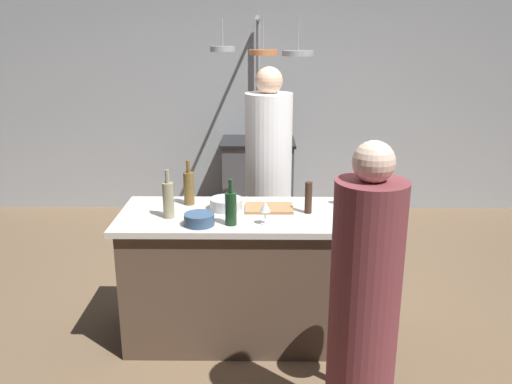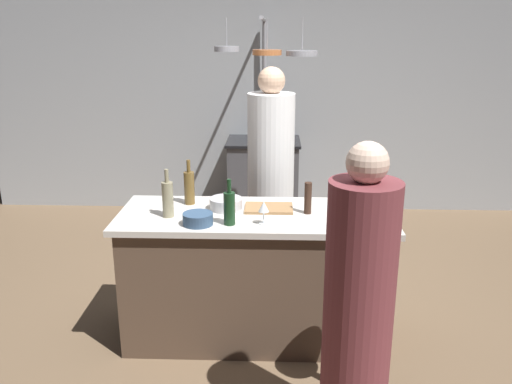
{
  "view_description": "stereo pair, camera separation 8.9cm",
  "coord_description": "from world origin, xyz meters",
  "px_view_note": "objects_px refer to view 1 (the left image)",
  "views": [
    {
      "loc": [
        0.03,
        -3.31,
        2.06
      ],
      "look_at": [
        0.0,
        0.15,
        1.0
      ],
      "focal_mm": 37.48,
      "sensor_mm": 36.0,
      "label": 1
    },
    {
      "loc": [
        0.12,
        -3.31,
        2.06
      ],
      "look_at": [
        0.0,
        0.15,
        1.0
      ],
      "focal_mm": 37.48,
      "sensor_mm": 36.0,
      "label": 2
    }
  ],
  "objects_px": {
    "bar_stool_right": "(356,335)",
    "wine_bottle_amber": "(189,187)",
    "mixing_bowl_steel": "(226,204)",
    "wine_glass_near_right_guest": "(340,189)",
    "stove_range": "(258,179)",
    "guest_right": "(364,315)",
    "wine_bottle_red": "(231,208)",
    "pepper_mill": "(308,198)",
    "chef": "(268,186)",
    "cutting_board": "(269,208)",
    "wine_bottle_white": "(168,199)",
    "wine_bottle_green": "(369,202)",
    "wine_glass_by_chef": "(265,208)",
    "mixing_bowl_blue": "(199,219)"
  },
  "relations": [
    {
      "from": "stove_range",
      "to": "wine_bottle_white",
      "type": "height_order",
      "value": "wine_bottle_white"
    },
    {
      "from": "bar_stool_right",
      "to": "guest_right",
      "type": "relative_size",
      "value": 0.43
    },
    {
      "from": "pepper_mill",
      "to": "mixing_bowl_steel",
      "type": "bearing_deg",
      "value": 172.68
    },
    {
      "from": "stove_range",
      "to": "guest_right",
      "type": "bearing_deg",
      "value": -81.29
    },
    {
      "from": "wine_bottle_red",
      "to": "wine_bottle_amber",
      "type": "distance_m",
      "value": 0.5
    },
    {
      "from": "wine_glass_near_right_guest",
      "to": "bar_stool_right",
      "type": "bearing_deg",
      "value": -89.67
    },
    {
      "from": "stove_range",
      "to": "cutting_board",
      "type": "height_order",
      "value": "cutting_board"
    },
    {
      "from": "bar_stool_right",
      "to": "wine_bottle_green",
      "type": "bearing_deg",
      "value": 75.42
    },
    {
      "from": "bar_stool_right",
      "to": "wine_bottle_amber",
      "type": "bearing_deg",
      "value": 142.29
    },
    {
      "from": "bar_stool_right",
      "to": "mixing_bowl_blue",
      "type": "bearing_deg",
      "value": 156.73
    },
    {
      "from": "mixing_bowl_steel",
      "to": "chef",
      "type": "bearing_deg",
      "value": 70.2
    },
    {
      "from": "wine_bottle_red",
      "to": "wine_glass_near_right_guest",
      "type": "xyz_separation_m",
      "value": [
        0.73,
        0.42,
        -0.0
      ]
    },
    {
      "from": "bar_stool_right",
      "to": "wine_glass_by_chef",
      "type": "relative_size",
      "value": 4.66
    },
    {
      "from": "pepper_mill",
      "to": "wine_glass_by_chef",
      "type": "height_order",
      "value": "pepper_mill"
    },
    {
      "from": "mixing_bowl_blue",
      "to": "guest_right",
      "type": "bearing_deg",
      "value": -42.24
    },
    {
      "from": "pepper_mill",
      "to": "cutting_board",
      "type": "bearing_deg",
      "value": 164.66
    },
    {
      "from": "stove_range",
      "to": "wine_bottle_amber",
      "type": "bearing_deg",
      "value": -101.48
    },
    {
      "from": "mixing_bowl_blue",
      "to": "wine_bottle_white",
      "type": "bearing_deg",
      "value": 146.92
    },
    {
      "from": "wine_bottle_white",
      "to": "mixing_bowl_steel",
      "type": "bearing_deg",
      "value": 24.78
    },
    {
      "from": "wine_bottle_green",
      "to": "wine_glass_by_chef",
      "type": "relative_size",
      "value": 2.11
    },
    {
      "from": "wine_bottle_white",
      "to": "wine_glass_by_chef",
      "type": "xyz_separation_m",
      "value": [
        0.62,
        -0.11,
        -0.02
      ]
    },
    {
      "from": "mixing_bowl_steel",
      "to": "wine_glass_near_right_guest",
      "type": "bearing_deg",
      "value": 9.06
    },
    {
      "from": "wine_bottle_green",
      "to": "wine_glass_by_chef",
      "type": "distance_m",
      "value": 0.65
    },
    {
      "from": "wine_bottle_white",
      "to": "wine_glass_by_chef",
      "type": "bearing_deg",
      "value": -10.38
    },
    {
      "from": "bar_stool_right",
      "to": "cutting_board",
      "type": "height_order",
      "value": "cutting_board"
    },
    {
      "from": "cutting_board",
      "to": "mixing_bowl_blue",
      "type": "height_order",
      "value": "mixing_bowl_blue"
    },
    {
      "from": "cutting_board",
      "to": "wine_glass_by_chef",
      "type": "relative_size",
      "value": 2.19
    },
    {
      "from": "pepper_mill",
      "to": "chef",
      "type": "bearing_deg",
      "value": 105.8
    },
    {
      "from": "bar_stool_right",
      "to": "mixing_bowl_blue",
      "type": "relative_size",
      "value": 3.62
    },
    {
      "from": "chef",
      "to": "pepper_mill",
      "type": "distance_m",
      "value": 0.94
    },
    {
      "from": "cutting_board",
      "to": "wine_bottle_white",
      "type": "xyz_separation_m",
      "value": [
        -0.64,
        -0.17,
        0.11
      ]
    },
    {
      "from": "mixing_bowl_blue",
      "to": "mixing_bowl_steel",
      "type": "height_order",
      "value": "mixing_bowl_steel"
    },
    {
      "from": "guest_right",
      "to": "wine_glass_near_right_guest",
      "type": "xyz_separation_m",
      "value": [
        0.04,
        1.22,
        0.27
      ]
    },
    {
      "from": "cutting_board",
      "to": "pepper_mill",
      "type": "bearing_deg",
      "value": -15.34
    },
    {
      "from": "cutting_board",
      "to": "mixing_bowl_blue",
      "type": "relative_size",
      "value": 1.7
    },
    {
      "from": "cutting_board",
      "to": "wine_bottle_white",
      "type": "bearing_deg",
      "value": -165.63
    },
    {
      "from": "pepper_mill",
      "to": "wine_bottle_amber",
      "type": "xyz_separation_m",
      "value": [
        -0.8,
        0.17,
        0.02
      ]
    },
    {
      "from": "stove_range",
      "to": "mixing_bowl_blue",
      "type": "relative_size",
      "value": 4.74
    },
    {
      "from": "wine_bottle_amber",
      "to": "wine_bottle_green",
      "type": "height_order",
      "value": "wine_bottle_amber"
    },
    {
      "from": "bar_stool_right",
      "to": "wine_bottle_red",
      "type": "bearing_deg",
      "value": 150.84
    },
    {
      "from": "wine_bottle_amber",
      "to": "wine_bottle_green",
      "type": "xyz_separation_m",
      "value": [
        1.17,
        -0.31,
        -0.0
      ]
    },
    {
      "from": "chef",
      "to": "mixing_bowl_steel",
      "type": "height_order",
      "value": "chef"
    },
    {
      "from": "chef",
      "to": "wine_bottle_green",
      "type": "relative_size",
      "value": 5.8
    },
    {
      "from": "guest_right",
      "to": "wine_bottle_red",
      "type": "xyz_separation_m",
      "value": [
        -0.68,
        0.81,
        0.27
      ]
    },
    {
      "from": "stove_range",
      "to": "wine_bottle_red",
      "type": "height_order",
      "value": "wine_bottle_red"
    },
    {
      "from": "wine_bottle_red",
      "to": "stove_range",
      "type": "bearing_deg",
      "value": 86.75
    },
    {
      "from": "bar_stool_right",
      "to": "mixing_bowl_steel",
      "type": "xyz_separation_m",
      "value": [
        -0.78,
        0.7,
        0.56
      ]
    },
    {
      "from": "wine_glass_by_chef",
      "to": "mixing_bowl_blue",
      "type": "bearing_deg",
      "value": -176.6
    },
    {
      "from": "wine_glass_near_right_guest",
      "to": "wine_glass_by_chef",
      "type": "bearing_deg",
      "value": -142.09
    },
    {
      "from": "bar_stool_right",
      "to": "pepper_mill",
      "type": "distance_m",
      "value": 0.92
    }
  ]
}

